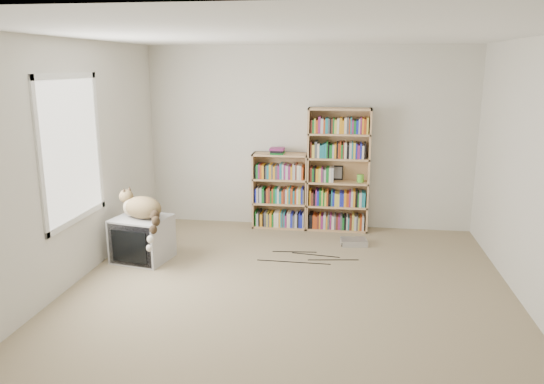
# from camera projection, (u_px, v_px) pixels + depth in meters

# --- Properties ---
(floor) EXTENTS (4.50, 5.00, 0.01)m
(floor) POSITION_uv_depth(u_px,v_px,m) (287.00, 298.00, 5.21)
(floor) COLOR tan
(floor) RESTS_ON ground
(wall_back) EXTENTS (4.50, 0.02, 2.50)m
(wall_back) POSITION_uv_depth(u_px,v_px,m) (308.00, 138.00, 7.32)
(wall_back) COLOR beige
(wall_back) RESTS_ON floor
(wall_front) EXTENTS (4.50, 0.02, 2.50)m
(wall_front) POSITION_uv_depth(u_px,v_px,m) (228.00, 279.00, 2.51)
(wall_front) COLOR beige
(wall_front) RESTS_ON floor
(wall_left) EXTENTS (0.02, 5.00, 2.50)m
(wall_left) POSITION_uv_depth(u_px,v_px,m) (62.00, 168.00, 5.23)
(wall_left) COLOR beige
(wall_left) RESTS_ON floor
(ceiling) EXTENTS (4.50, 5.00, 0.02)m
(ceiling) POSITION_uv_depth(u_px,v_px,m) (289.00, 34.00, 4.63)
(ceiling) COLOR white
(ceiling) RESTS_ON wall_back
(window) EXTENTS (0.02, 1.22, 1.52)m
(window) POSITION_uv_depth(u_px,v_px,m) (72.00, 149.00, 5.39)
(window) COLOR white
(window) RESTS_ON wall_left
(crt_tv) EXTENTS (0.68, 0.64, 0.52)m
(crt_tv) POSITION_uv_depth(u_px,v_px,m) (143.00, 239.00, 6.20)
(crt_tv) COLOR #B0B0B3
(crt_tv) RESTS_ON floor
(cat) EXTENTS (0.65, 0.66, 0.56)m
(cat) POSITION_uv_depth(u_px,v_px,m) (144.00, 212.00, 6.02)
(cat) COLOR #3B2A18
(cat) RESTS_ON crt_tv
(bookcase_tall) EXTENTS (0.84, 0.30, 1.68)m
(bookcase_tall) POSITION_uv_depth(u_px,v_px,m) (338.00, 173.00, 7.23)
(bookcase_tall) COLOR tan
(bookcase_tall) RESTS_ON floor
(bookcase_short) EXTENTS (0.76, 0.30, 1.05)m
(bookcase_short) POSITION_uv_depth(u_px,v_px,m) (280.00, 193.00, 7.42)
(bookcase_short) COLOR tan
(bookcase_short) RESTS_ON floor
(book_stack) EXTENTS (0.20, 0.26, 0.08)m
(book_stack) POSITION_uv_depth(u_px,v_px,m) (277.00, 151.00, 7.23)
(book_stack) COLOR #B33F17
(book_stack) RESTS_ON bookcase_short
(green_mug) EXTENTS (0.09, 0.09, 0.10)m
(green_mug) POSITION_uv_depth(u_px,v_px,m) (360.00, 178.00, 7.19)
(green_mug) COLOR #5EC337
(green_mug) RESTS_ON bookcase_tall
(framed_print) EXTENTS (0.15, 0.05, 0.20)m
(framed_print) POSITION_uv_depth(u_px,v_px,m) (338.00, 173.00, 7.32)
(framed_print) COLOR black
(framed_print) RESTS_ON bookcase_tall
(dvd_player) EXTENTS (0.35, 0.28, 0.07)m
(dvd_player) POSITION_uv_depth(u_px,v_px,m) (354.00, 242.00, 6.76)
(dvd_player) COLOR #B8B8BD
(dvd_player) RESTS_ON floor
(wall_outlet) EXTENTS (0.01, 0.08, 0.13)m
(wall_outlet) POSITION_uv_depth(u_px,v_px,m) (119.00, 223.00, 6.57)
(wall_outlet) COLOR silver
(wall_outlet) RESTS_ON wall_left
(floor_cables) EXTENTS (1.20, 0.70, 0.01)m
(floor_cables) POSITION_uv_depth(u_px,v_px,m) (319.00, 254.00, 6.41)
(floor_cables) COLOR black
(floor_cables) RESTS_ON floor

